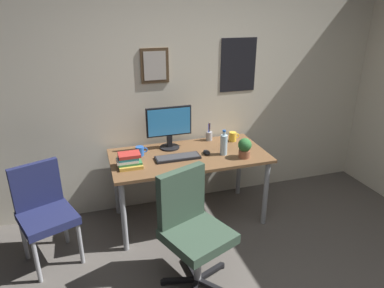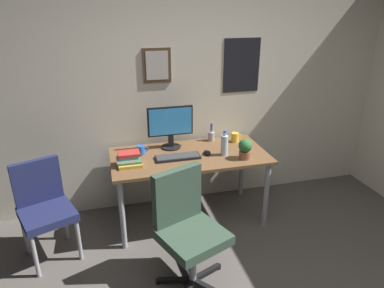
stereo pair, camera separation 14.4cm
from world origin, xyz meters
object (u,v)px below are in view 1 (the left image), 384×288
object	(u,v)px
office_chair	(191,224)
pen_cup	(209,135)
keyboard	(178,157)
side_chair	(44,208)
coffee_mug_far	(233,137)
potted_plant	(245,147)
monitor	(169,126)
water_bottle	(224,144)
computer_mouse	(207,152)
book_stack_left	(129,161)
coffee_mug_near	(140,151)

from	to	relation	value
office_chair	pen_cup	size ratio (longest dim) A/B	4.75
office_chair	keyboard	bearing A→B (deg)	82.25
side_chair	coffee_mug_far	xyz separation A→B (m)	(1.90, 0.42, 0.28)
office_chair	potted_plant	world-z (taller)	office_chair
monitor	water_bottle	xyz separation A→B (m)	(0.47, -0.32, -0.13)
water_bottle	pen_cup	distance (m)	0.40
side_chair	computer_mouse	world-z (taller)	side_chair
keyboard	potted_plant	bearing A→B (deg)	-14.67
potted_plant	book_stack_left	distance (m)	1.09
office_chair	water_bottle	size ratio (longest dim) A/B	3.76
keyboard	water_bottle	world-z (taller)	water_bottle
coffee_mug_near	pen_cup	xyz separation A→B (m)	(0.78, 0.18, 0.01)
water_bottle	potted_plant	bearing A→B (deg)	-37.96
computer_mouse	office_chair	bearing A→B (deg)	-117.00
keyboard	computer_mouse	world-z (taller)	computer_mouse
monitor	potted_plant	bearing A→B (deg)	-35.24
coffee_mug_near	potted_plant	bearing A→B (deg)	-20.07
coffee_mug_far	coffee_mug_near	bearing A→B (deg)	-175.38
potted_plant	office_chair	bearing A→B (deg)	-139.67
coffee_mug_far	potted_plant	xyz separation A→B (m)	(-0.07, -0.43, 0.05)
monitor	coffee_mug_near	bearing A→B (deg)	-162.99
side_chair	coffee_mug_far	world-z (taller)	side_chair
computer_mouse	book_stack_left	size ratio (longest dim) A/B	0.49
office_chair	book_stack_left	xyz separation A→B (m)	(-0.36, 0.74, 0.26)
coffee_mug_far	monitor	bearing A→B (deg)	178.72
keyboard	potted_plant	xyz separation A→B (m)	(0.62, -0.16, 0.09)
office_chair	coffee_mug_far	distance (m)	1.33
office_chair	potted_plant	xyz separation A→B (m)	(0.72, 0.61, 0.31)
book_stack_left	computer_mouse	bearing A→B (deg)	4.56
water_bottle	coffee_mug_far	world-z (taller)	water_bottle
keyboard	potted_plant	size ratio (longest dim) A/B	2.21
coffee_mug_far	office_chair	bearing A→B (deg)	-127.21
side_chair	water_bottle	distance (m)	1.71
water_bottle	book_stack_left	xyz separation A→B (m)	(-0.92, -0.01, -0.05)
side_chair	keyboard	world-z (taller)	side_chair
monitor	coffee_mug_far	bearing A→B (deg)	-1.28
monitor	computer_mouse	bearing A→B (deg)	-40.26
side_chair	coffee_mug_near	size ratio (longest dim) A/B	7.41
potted_plant	side_chair	bearing A→B (deg)	179.83
keyboard	potted_plant	world-z (taller)	potted_plant
water_bottle	book_stack_left	bearing A→B (deg)	-179.62
coffee_mug_far	potted_plant	distance (m)	0.44
monitor	potted_plant	size ratio (longest dim) A/B	2.36
keyboard	office_chair	bearing A→B (deg)	-97.75
side_chair	pen_cup	size ratio (longest dim) A/B	4.38
office_chair	coffee_mug_near	world-z (taller)	office_chair
side_chair	computer_mouse	size ratio (longest dim) A/B	7.95
book_stack_left	side_chair	bearing A→B (deg)	-171.32
coffee_mug_far	pen_cup	size ratio (longest dim) A/B	0.59
side_chair	book_stack_left	distance (m)	0.82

